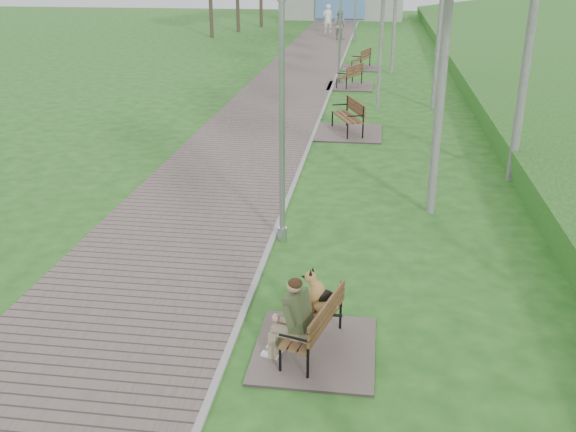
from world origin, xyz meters
name	(u,v)px	position (x,y,z in m)	size (l,w,h in m)	color
ground	(204,414)	(0.00, 0.00, 0.00)	(120.00, 120.00, 0.00)	#25561C
walkway	(294,80)	(-1.75, 21.50, 0.02)	(3.50, 67.00, 0.04)	#685A54
kerb	(335,81)	(0.00, 21.50, 0.03)	(0.10, 67.00, 0.05)	#999993
bench_main	(308,327)	(1.06, 1.41, 0.39)	(1.61, 1.79, 1.40)	#685A54
bench_second	(347,126)	(0.97, 12.94, 0.23)	(1.98, 2.20, 1.22)	#685A54
bench_third	(349,82)	(0.67, 20.29, 0.21)	(1.81, 2.01, 1.11)	#685A54
bench_far	(361,64)	(0.98, 24.97, 0.21)	(1.82, 2.02, 1.12)	#685A54
lamp_post_near	(282,132)	(0.18, 4.98, 2.08)	(0.17, 0.17, 4.46)	#929599
lamp_post_second	(340,32)	(0.17, 21.15, 2.06)	(0.17, 0.17, 4.42)	#929599
lamp_post_third	(356,0)	(0.23, 35.18, 2.44)	(0.20, 0.20, 5.21)	#929599
pedestrian_near	(328,19)	(-1.79, 39.66, 0.95)	(0.69, 0.45, 1.89)	white
pedestrian_far	(339,25)	(-0.75, 35.79, 0.89)	(0.87, 0.67, 1.78)	gray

